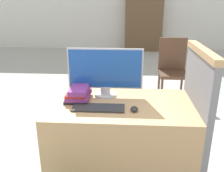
{
  "coord_description": "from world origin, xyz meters",
  "views": [
    {
      "loc": [
        0.05,
        -1.55,
        1.57
      ],
      "look_at": [
        -0.07,
        0.33,
        0.89
      ],
      "focal_mm": 40.0,
      "sensor_mm": 36.0,
      "label": 1
    }
  ],
  "objects_px": {
    "book_stack": "(79,93)",
    "far_chair": "(173,66)",
    "monitor": "(105,72)",
    "keyboard": "(99,108)",
    "mouse": "(134,109)"
  },
  "relations": [
    {
      "from": "mouse",
      "to": "far_chair",
      "type": "xyz_separation_m",
      "value": [
        0.67,
        2.17,
        -0.23
      ]
    },
    {
      "from": "monitor",
      "to": "mouse",
      "type": "distance_m",
      "value": 0.45
    },
    {
      "from": "mouse",
      "to": "book_stack",
      "type": "height_order",
      "value": "book_stack"
    },
    {
      "from": "mouse",
      "to": "keyboard",
      "type": "bearing_deg",
      "value": 175.23
    },
    {
      "from": "book_stack",
      "to": "far_chair",
      "type": "distance_m",
      "value": 2.29
    },
    {
      "from": "mouse",
      "to": "far_chair",
      "type": "distance_m",
      "value": 2.28
    },
    {
      "from": "monitor",
      "to": "keyboard",
      "type": "relative_size",
      "value": 1.59
    },
    {
      "from": "keyboard",
      "to": "mouse",
      "type": "xyz_separation_m",
      "value": [
        0.28,
        -0.02,
        0.01
      ]
    },
    {
      "from": "book_stack",
      "to": "far_chair",
      "type": "relative_size",
      "value": 0.3
    },
    {
      "from": "monitor",
      "to": "book_stack",
      "type": "distance_m",
      "value": 0.3
    },
    {
      "from": "monitor",
      "to": "far_chair",
      "type": "relative_size",
      "value": 0.69
    },
    {
      "from": "mouse",
      "to": "book_stack",
      "type": "xyz_separation_m",
      "value": [
        -0.48,
        0.2,
        0.04
      ]
    },
    {
      "from": "monitor",
      "to": "keyboard",
      "type": "bearing_deg",
      "value": -96.01
    },
    {
      "from": "keyboard",
      "to": "far_chair",
      "type": "height_order",
      "value": "far_chair"
    },
    {
      "from": "mouse",
      "to": "monitor",
      "type": "bearing_deg",
      "value": 129.4
    }
  ]
}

